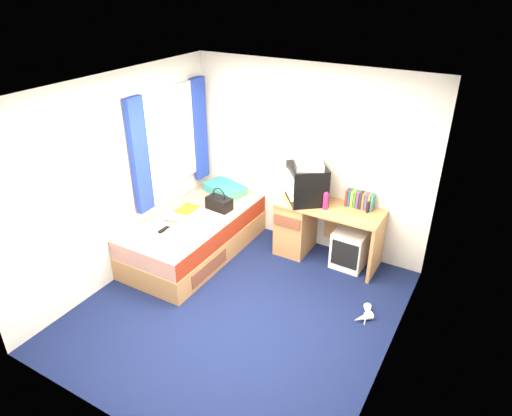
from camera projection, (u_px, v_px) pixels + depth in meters
The scene contains 20 objects.
ground at pixel (239, 309), 5.05m from camera, with size 3.40×3.40×0.00m, color #0C1438.
room_shell at pixel (236, 190), 4.38m from camera, with size 3.40×3.40×3.40m.
bed at pixel (195, 235), 5.95m from camera, with size 1.01×2.00×0.54m.
pillow at pixel (225, 189), 6.41m from camera, with size 0.57×0.36×0.12m, color blue.
desk at pixel (309, 225), 5.88m from camera, with size 1.30×0.55×0.75m.
storage_cube at pixel (350, 248), 5.69m from camera, with size 0.39×0.39×0.49m, color white.
crt_tv at pixel (307, 184), 5.64m from camera, with size 0.64×0.64×0.47m.
vcr at pixel (308, 162), 5.51m from camera, with size 0.46×0.33×0.09m, color silver.
book_row at pixel (360, 200), 5.55m from camera, with size 0.34×0.13×0.20m.
picture_frame at pixel (370, 206), 5.46m from camera, with size 0.02×0.12×0.14m, color black.
pink_water_bottle at pixel (326, 202), 5.50m from camera, with size 0.06×0.06×0.20m, color #E72061.
aerosol_can at pixel (327, 196), 5.65m from camera, with size 0.05×0.05×0.19m, color white.
handbag at pixel (219, 203), 5.96m from camera, with size 0.35×0.22×0.31m.
towel at pixel (203, 225), 5.53m from camera, with size 0.29×0.24×0.10m, color silver.
magazine at pixel (187, 209), 5.99m from camera, with size 0.21×0.28×0.01m, color #D0F21A.
water_bottle at pixel (172, 218), 5.70m from camera, with size 0.07×0.07×0.20m, color silver.
colour_swatch_fan at pixel (170, 233), 5.44m from camera, with size 0.22×0.06×0.01m, color yellow.
remote_control at pixel (164, 230), 5.50m from camera, with size 0.05×0.16×0.02m, color black.
window_assembly at pixel (171, 140), 5.77m from camera, with size 0.11×1.42×1.40m.
white_heels at pixel (365, 315), 4.90m from camera, with size 0.21×0.34×0.09m.
Camera 1 is at (2.14, -3.33, 3.32)m, focal length 32.00 mm.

